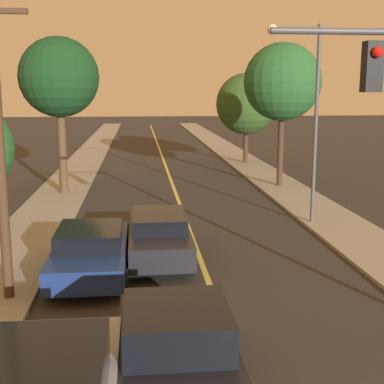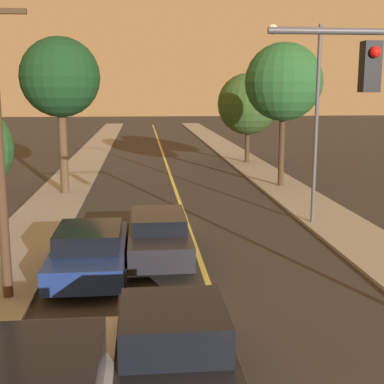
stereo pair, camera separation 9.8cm
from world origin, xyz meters
The scene contains 10 objects.
road_surface centered at (0.00, 36.00, 0.01)m, with size 8.67×80.00×0.01m.
sidewalk_left centered at (-5.59, 36.00, 0.06)m, with size 2.50×80.00×0.12m.
sidewalk_right centered at (5.59, 36.00, 0.06)m, with size 2.50×80.00×0.12m.
car_near_lane_front centered at (-1.21, 3.85, 0.77)m, with size 2.08×4.17×1.54m.
car_near_lane_second centered at (-1.21, 11.20, 0.75)m, with size 1.89×5.09×1.42m.
car_outer_lane_second centered at (-3.12, 9.75, 0.73)m, with size 2.04×4.78×1.40m.
streetlamp_right centered at (4.23, 14.67, 4.73)m, with size 1.97×0.36×7.18m.
tree_left_far centered at (-5.41, 21.50, 5.55)m, with size 3.72×3.72×7.34m.
tree_right_near centered at (5.49, 22.42, 5.39)m, with size 3.92×3.92×7.24m.
tree_right_far centered at (5.52, 31.57, 4.07)m, with size 4.13×4.13×6.03m.
Camera 2 is at (-1.68, -4.41, 5.00)m, focal length 50.00 mm.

